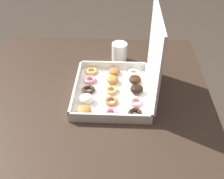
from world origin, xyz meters
name	(u,v)px	position (x,y,z in m)	size (l,w,h in m)	color
dining_table	(89,118)	(0.00, 0.00, 0.63)	(1.01, 0.99, 0.73)	#38281E
donut_box	(124,79)	(-0.05, 0.15, 0.80)	(0.34, 0.31, 0.35)	white
coffee_mug	(119,52)	(-0.29, 0.12, 0.78)	(0.07, 0.07, 0.09)	white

